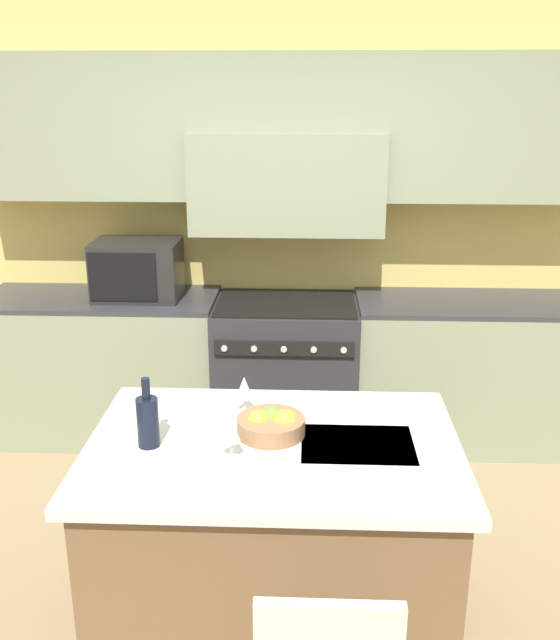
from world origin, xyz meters
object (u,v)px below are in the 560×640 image
Objects in this scene: wine_glass_far at (244,388)px; fruit_bowl at (272,424)px; wine_glass_near at (231,431)px; range_stove at (286,372)px; microwave at (137,270)px; wine_bottle at (148,420)px.

fruit_bowl is at bearing -55.98° from wine_glass_far.
range_stove is at bearing 85.91° from wine_glass_near.
microwave reaches higher than fruit_bowl.
wine_bottle reaches higher than wine_glass_near.
wine_glass_near is at bearing -94.09° from range_stove.
wine_bottle is 0.33m from wine_glass_near.
wine_glass_near is (0.32, -0.08, 0.00)m from wine_bottle.
microwave reaches higher than wine_glass_near.
wine_bottle is at bearing -104.18° from range_stove.
microwave is 2.08m from wine_glass_near.
wine_bottle is 1.73× the size of wine_glass_near.
wine_glass_near is 1.00× the size of wine_glass_far.
wine_glass_far is at bearing -94.59° from range_stove.
wine_glass_near reaches higher than fruit_bowl.
wine_glass_near is at bearing -125.74° from fruit_bowl.
range_stove is at bearing -1.15° from microwave.
wine_glass_far reaches higher than fruit_bowl.
wine_glass_far is at bearing 41.85° from wine_bottle.
microwave is (-0.93, 0.02, 0.66)m from range_stove.
range_stove is 5.79× the size of wine_glass_far.
range_stove is 1.96m from wine_bottle.
microwave is at bearing 112.32° from wine_glass_near.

